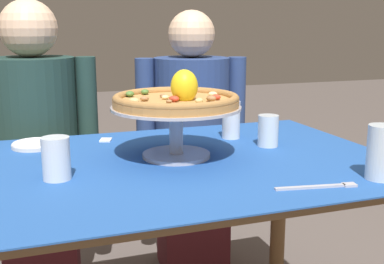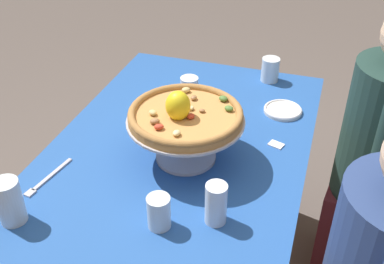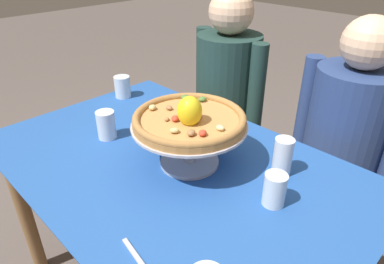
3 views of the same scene
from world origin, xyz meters
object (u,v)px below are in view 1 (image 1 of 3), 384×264
at_px(pizza, 177,99).
at_px(water_glass_back_right, 231,122).
at_px(pizza_stand, 176,123).
at_px(dinner_fork, 321,187).
at_px(diner_right, 192,153).
at_px(side_plate, 35,144).
at_px(diner_left, 38,161).
at_px(water_glass_side_left, 56,160).
at_px(water_glass_front_right, 381,156).
at_px(sugar_packet, 106,140).
at_px(water_glass_side_right, 268,133).

xyz_separation_m(pizza, water_glass_back_right, (0.25, 0.17, -0.12)).
bearing_deg(pizza_stand, water_glass_back_right, 34.33).
height_order(dinner_fork, diner_right, diner_right).
bearing_deg(side_plate, diner_left, 88.22).
bearing_deg(water_glass_side_left, dinner_fork, -25.22).
relative_size(water_glass_front_right, dinner_fork, 0.68).
distance_m(diner_left, diner_right, 0.65).
distance_m(water_glass_back_right, diner_left, 0.82).
xyz_separation_m(water_glass_front_right, dinner_fork, (-0.18, -0.01, -0.06)).
relative_size(water_glass_side_left, diner_right, 0.09).
distance_m(pizza_stand, diner_right, 0.75).
height_order(dinner_fork, diner_left, diner_left).
distance_m(side_plate, sugar_packet, 0.23).
bearing_deg(water_glass_back_right, sugar_packet, 165.88).
distance_m(water_glass_back_right, diner_right, 0.52).
relative_size(pizza_stand, dinner_fork, 1.85).
bearing_deg(sugar_packet, water_glass_front_right, -47.80).
bearing_deg(diner_left, water_glass_back_right, -37.32).
height_order(pizza_stand, diner_left, diner_left).
height_order(water_glass_back_right, dinner_fork, water_glass_back_right).
relative_size(water_glass_side_right, diner_right, 0.09).
distance_m(water_glass_front_right, sugar_packet, 0.87).
xyz_separation_m(sugar_packet, diner_right, (0.43, 0.36, -0.18)).
bearing_deg(pizza, diner_right, 67.11).
bearing_deg(pizza, pizza_stand, 133.21).
height_order(side_plate, diner_right, diner_right).
relative_size(water_glass_back_right, diner_right, 0.11).
bearing_deg(side_plate, water_glass_side_right, -18.44).
height_order(water_glass_side_left, side_plate, water_glass_side_left).
distance_m(water_glass_side_right, diner_left, 0.95).
height_order(diner_left, diner_right, diner_left).
bearing_deg(sugar_packet, water_glass_side_left, -116.20).
xyz_separation_m(water_glass_back_right, sugar_packet, (-0.41, 0.10, -0.05)).
relative_size(pizza_stand, pizza, 1.04).
bearing_deg(dinner_fork, diner_right, 88.34).
bearing_deg(dinner_fork, water_glass_side_right, 79.64).
relative_size(diner_left, diner_right, 1.03).
bearing_deg(water_glass_side_right, pizza, -174.60).
relative_size(side_plate, diner_left, 0.12).
bearing_deg(water_glass_side_right, pizza_stand, -174.93).
relative_size(pizza_stand, water_glass_side_right, 3.75).
relative_size(pizza, water_glass_side_right, 3.61).
height_order(water_glass_back_right, diner_left, diner_left).
bearing_deg(water_glass_back_right, pizza_stand, -145.67).
distance_m(pizza_stand, water_glass_front_right, 0.56).
height_order(pizza, water_glass_front_right, pizza).
xyz_separation_m(water_glass_side_left, water_glass_side_right, (0.67, 0.13, -0.01)).
distance_m(pizza_stand, pizza, 0.07).
xyz_separation_m(pizza_stand, diner_right, (0.27, 0.64, -0.28)).
relative_size(water_glass_front_right, sugar_packet, 2.77).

